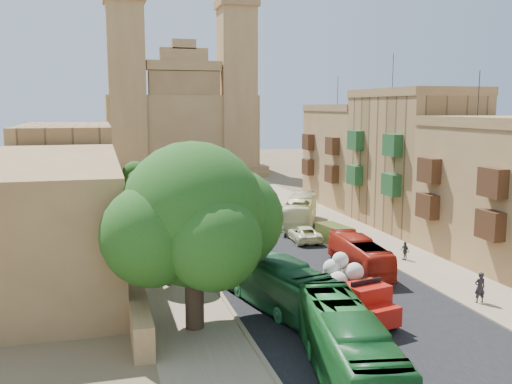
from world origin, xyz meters
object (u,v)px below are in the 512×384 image
ficus_tree (195,219)px  pedestrian_c (405,251)px  street_tree_a (168,231)px  church (180,121)px  bus_red_east (360,255)px  pedestrian_a (480,288)px  street_tree_d (135,174)px  bus_green_south (347,347)px  car_blue_b (188,191)px  street_tree_c (142,185)px  car_dkblue (207,203)px  olive_pickup (335,235)px  car_white_b (258,203)px  car_cream (304,234)px  street_tree_b (152,206)px  car_white_a (214,214)px  red_truck (350,291)px  bus_cream_east (300,211)px  bus_green_north (271,280)px  car_blue_a (234,252)px

ficus_tree → pedestrian_c: (18.23, 9.49, -5.33)m
street_tree_a → church: bearing=81.5°
bus_red_east → pedestrian_a: size_ratio=4.49×
street_tree_d → bus_green_south: bearing=-83.4°
bus_green_south → car_blue_b: size_ratio=3.42×
street_tree_c → car_dkblue: size_ratio=1.38×
olive_pickup → car_white_b: (-1.95, 18.58, -0.13)m
street_tree_d → car_cream: 29.65m
street_tree_b → car_white_a: 12.23m
ficus_tree → car_dkblue: bearing=78.7°
car_dkblue → car_white_b: car_white_b is taller
car_white_a → street_tree_a: bearing=-97.5°
street_tree_d → red_truck: street_tree_d is taller
street_tree_b → street_tree_c: 12.00m
car_dkblue → car_white_b: (5.73, -2.02, 0.10)m
car_white_b → bus_cream_east: bearing=121.8°
ficus_tree → bus_red_east: bearing=29.6°
street_tree_a → olive_pickup: size_ratio=1.34×
street_tree_b → bus_red_east: (14.00, -12.36, -2.24)m
car_white_a → car_cream: bearing=-51.7°
red_truck → bus_green_north: (-3.68, 3.44, -0.09)m
bus_green_south → pedestrian_a: size_ratio=5.75×
car_white_a → pedestrian_a: pedestrian_a is taller
street_tree_a → bus_red_east: 14.23m
bus_green_south → bus_green_north: bus_green_south is taller
church → car_cream: (3.27, -56.98, -8.81)m
church → pedestrian_a: size_ratio=18.52×
pedestrian_c → bus_green_south: bearing=-47.7°
bus_green_north → street_tree_d: bearing=84.4°
car_blue_b → car_cream: bearing=-72.2°
pedestrian_c → car_white_a: bearing=-161.3°
ficus_tree → red_truck: 9.83m
bus_green_north → car_white_a: size_ratio=2.90×
car_dkblue → street_tree_b: bearing=-125.4°
red_truck → car_dkblue: 37.60m
street_tree_a → car_blue_b: street_tree_a is taller
bus_green_south → pedestrian_a: bus_green_south is taller
church → pedestrian_a: (8.16, -75.28, -8.53)m
bus_green_north → car_white_a: 26.95m
bus_red_east → red_truck: bearing=66.2°
car_white_b → red_truck: bearing=106.3°
street_tree_c → car_white_b: street_tree_c is taller
bus_green_north → bus_cream_east: bearing=52.6°
street_tree_c → car_dkblue: street_tree_c is taller
ficus_tree → car_blue_a: 15.25m
street_tree_d → car_dkblue: street_tree_d is taller
bus_red_east → car_dkblue: (-6.08, 28.97, -0.65)m
ficus_tree → street_tree_c: size_ratio=1.86×
bus_cream_east → olive_pickup: bearing=117.1°
ficus_tree → car_blue_a: ficus_tree is taller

